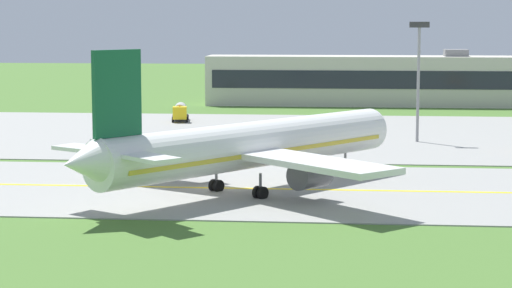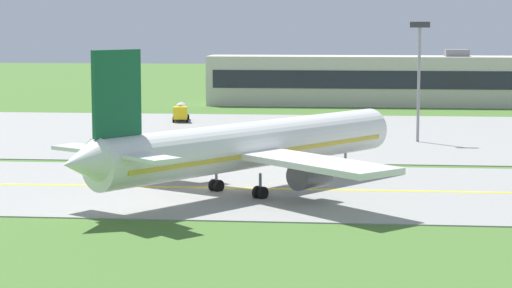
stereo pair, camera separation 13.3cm
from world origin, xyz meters
name	(u,v)px [view 1 (the left image)]	position (x,y,z in m)	size (l,w,h in m)	color
ground_plane	(215,189)	(0.00, 0.00, 0.00)	(500.00, 500.00, 0.00)	#47702D
taxiway_strip	(215,188)	(0.00, 0.00, 0.05)	(240.00, 28.00, 0.10)	gray
apron_pad	(335,135)	(10.00, 42.00, 0.05)	(140.00, 52.00, 0.10)	gray
taxiway_centreline	(215,188)	(0.00, 0.00, 0.11)	(220.00, 0.60, 0.01)	yellow
airplane_lead	(250,146)	(3.31, -1.82, 4.13)	(29.11, 33.67, 12.70)	white
service_truck_baggage	(180,111)	(-13.12, 57.01, 1.53)	(3.01, 6.23, 2.65)	yellow
terminal_building	(384,81)	(17.72, 88.08, 4.35)	(62.07, 9.13, 9.86)	beige
apron_light_mast	(419,66)	(20.09, 35.43, 9.33)	(2.40, 0.50, 14.70)	gray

